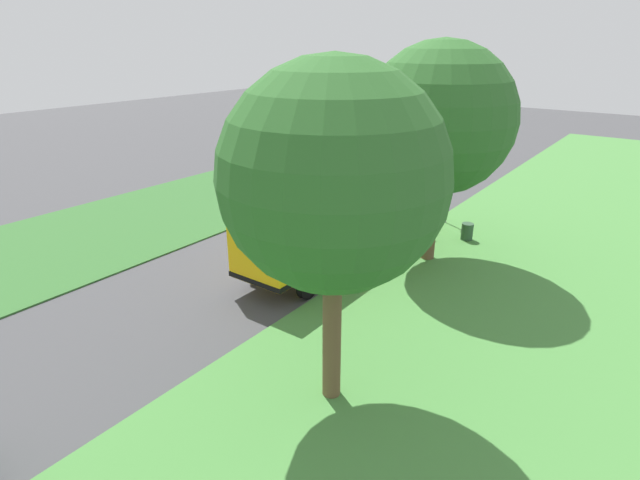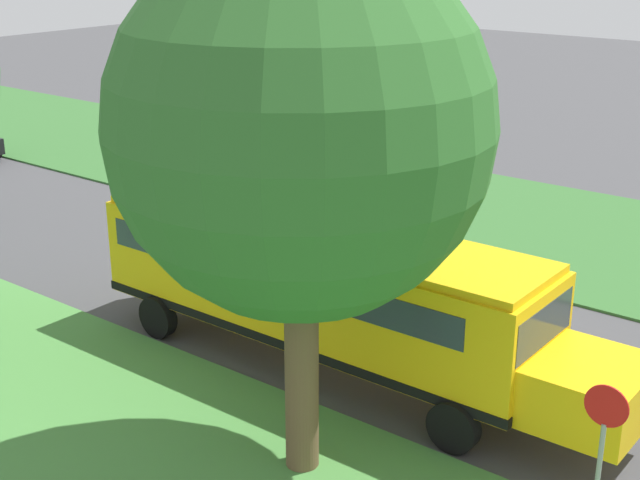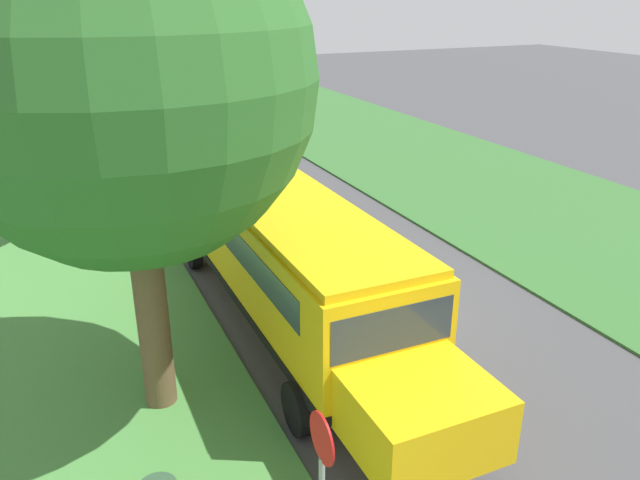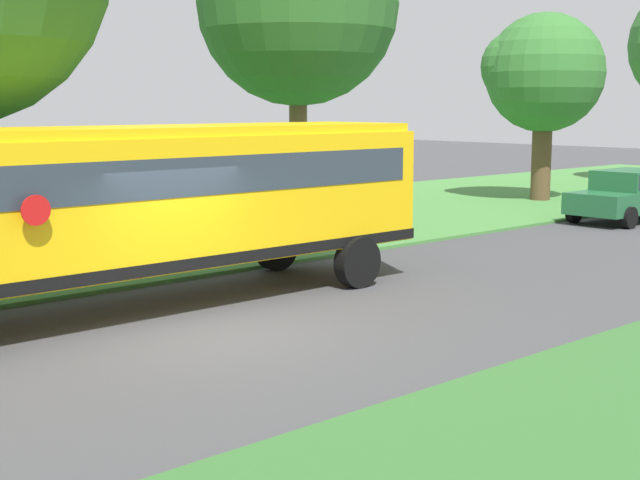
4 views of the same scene
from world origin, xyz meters
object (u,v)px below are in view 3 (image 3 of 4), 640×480
at_px(oak_tree_roadside_mid, 8,40).
at_px(oak_tree_far_end, 11,56).
at_px(oak_tree_across_road, 20,14).
at_px(oak_tree_beside_bus, 120,75).
at_px(car_black_middle, 223,109).
at_px(car_green_nearest, 145,140).
at_px(school_bus, 283,247).
at_px(car_silver_furthest, 195,92).

xyz_separation_m(oak_tree_roadside_mid, oak_tree_far_end, (-0.28, 11.59, -1.44)).
xyz_separation_m(oak_tree_roadside_mid, oak_tree_across_road, (0.36, 22.50, -0.05)).
relative_size(oak_tree_beside_bus, oak_tree_across_road, 1.03).
height_order(car_black_middle, oak_tree_across_road, oak_tree_across_road).
height_order(oak_tree_beside_bus, oak_tree_across_road, oak_tree_beside_bus).
relative_size(oak_tree_beside_bus, oak_tree_roadside_mid, 1.04).
xyz_separation_m(car_black_middle, oak_tree_roadside_mid, (-10.42, -15.43, 5.22)).
bearing_deg(car_black_middle, car_green_nearest, -131.40).
height_order(car_green_nearest, oak_tree_roadside_mid, oak_tree_roadside_mid).
height_order(car_green_nearest, car_black_middle, same).
bearing_deg(car_black_middle, oak_tree_far_end, -160.30).
bearing_deg(oak_tree_roadside_mid, oak_tree_far_end, 91.39).
xyz_separation_m(school_bus, oak_tree_beside_bus, (-3.42, -2.04, 4.27)).
xyz_separation_m(car_green_nearest, car_black_middle, (5.60, 6.35, 0.00)).
distance_m(oak_tree_roadside_mid, oak_tree_far_end, 11.69).
distance_m(school_bus, oak_tree_beside_bus, 5.84).
bearing_deg(car_black_middle, oak_tree_beside_bus, -108.78).
relative_size(school_bus, oak_tree_far_end, 1.83).
xyz_separation_m(school_bus, car_green_nearest, (-0.35, 17.11, -1.05)).
relative_size(oak_tree_roadside_mid, oak_tree_across_road, 0.99).
relative_size(car_green_nearest, oak_tree_roadside_mid, 0.49).
height_order(oak_tree_beside_bus, oak_tree_roadside_mid, oak_tree_beside_bus).
distance_m(car_silver_furthest, oak_tree_far_end, 15.64).
distance_m(car_black_middle, oak_tree_beside_bus, 27.46).
height_order(car_silver_furthest, oak_tree_roadside_mid, oak_tree_roadside_mid).
distance_m(car_silver_furthest, oak_tree_beside_bus, 34.01).
bearing_deg(oak_tree_across_road, oak_tree_beside_bus, -87.56).
xyz_separation_m(oak_tree_beside_bus, oak_tree_far_end, (-2.02, 21.68, -1.54)).
bearing_deg(car_green_nearest, school_bus, -88.82).
height_order(car_black_middle, oak_tree_far_end, oak_tree_far_end).
xyz_separation_m(car_silver_furthest, oak_tree_roadside_mid, (-10.42, -22.37, 5.22)).
relative_size(school_bus, car_silver_furthest, 2.82).
relative_size(school_bus, car_black_middle, 2.82).
relative_size(car_silver_furthest, oak_tree_beside_bus, 0.48).
relative_size(oak_tree_far_end, oak_tree_across_road, 0.76).
distance_m(car_green_nearest, oak_tree_beside_bus, 20.12).
xyz_separation_m(car_green_nearest, car_silver_furthest, (5.60, 13.29, 0.00)).
bearing_deg(oak_tree_far_end, car_silver_furthest, 45.20).
bearing_deg(car_silver_furthest, oak_tree_roadside_mid, -114.97).
height_order(oak_tree_roadside_mid, oak_tree_across_road, oak_tree_across_road).
height_order(car_black_middle, oak_tree_roadside_mid, oak_tree_roadside_mid).
bearing_deg(car_black_middle, oak_tree_roadside_mid, -124.03).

